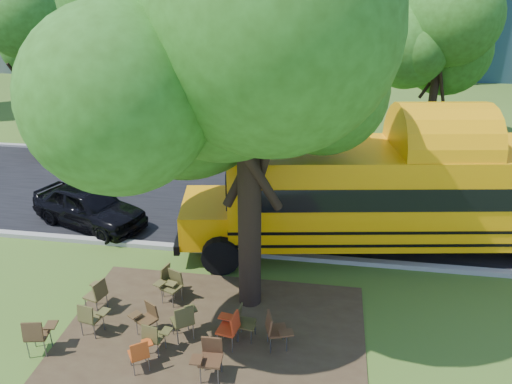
% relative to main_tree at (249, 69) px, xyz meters
% --- Properties ---
extents(ground, '(160.00, 160.00, 0.00)m').
position_rel_main_tree_xyz_m(ground, '(-1.64, -0.75, -5.91)').
color(ground, '#37571B').
rests_on(ground, ground).
extents(dirt_patch, '(7.00, 4.50, 0.03)m').
position_rel_main_tree_xyz_m(dirt_patch, '(-0.64, -1.25, -5.89)').
color(dirt_patch, '#382819').
rests_on(dirt_patch, ground).
extents(asphalt_road, '(80.00, 8.00, 0.04)m').
position_rel_main_tree_xyz_m(asphalt_road, '(-1.64, 6.25, -5.89)').
color(asphalt_road, black).
rests_on(asphalt_road, ground).
extents(kerb_near, '(80.00, 0.25, 0.14)m').
position_rel_main_tree_xyz_m(kerb_near, '(-1.64, 2.25, -5.84)').
color(kerb_near, gray).
rests_on(kerb_near, ground).
extents(kerb_far, '(80.00, 0.25, 0.14)m').
position_rel_main_tree_xyz_m(kerb_far, '(-1.64, 10.35, -5.84)').
color(kerb_far, gray).
rests_on(kerb_far, ground).
extents(bg_tree_0, '(5.20, 5.20, 7.18)m').
position_rel_main_tree_xyz_m(bg_tree_0, '(-13.64, 12.25, -1.33)').
color(bg_tree_0, black).
rests_on(bg_tree_0, ground).
extents(bg_tree_2, '(4.80, 4.80, 6.62)m').
position_rel_main_tree_xyz_m(bg_tree_2, '(-6.64, 15.25, -1.69)').
color(bg_tree_2, black).
rests_on(bg_tree_2, ground).
extents(bg_tree_3, '(5.60, 5.60, 7.84)m').
position_rel_main_tree_xyz_m(bg_tree_3, '(6.36, 13.25, -0.88)').
color(bg_tree_3, black).
rests_on(bg_tree_3, ground).
extents(main_tree, '(7.20, 7.20, 9.52)m').
position_rel_main_tree_xyz_m(main_tree, '(0.00, 0.00, 0.00)').
color(main_tree, black).
rests_on(main_tree, ground).
extents(school_bus, '(13.50, 4.90, 3.24)m').
position_rel_main_tree_xyz_m(school_bus, '(4.70, 3.50, -4.03)').
color(school_bus, '#F79F07').
rests_on(school_bus, ground).
extents(chair_0, '(0.64, 0.65, 0.95)m').
position_rel_main_tree_xyz_m(chair_0, '(-4.27, -2.59, -5.32)').
color(chair_0, '#453018').
rests_on(chair_0, ground).
extents(chair_1, '(0.65, 0.52, 0.89)m').
position_rel_main_tree_xyz_m(chair_1, '(-3.41, -1.83, -5.36)').
color(chair_1, '#4E4922').
rests_on(chair_1, ground).
extents(chair_2, '(0.54, 0.68, 0.81)m').
position_rel_main_tree_xyz_m(chair_2, '(-1.88, -2.73, -5.40)').
color(chair_2, '#B04112').
rests_on(chair_2, ground).
extents(chair_3, '(0.71, 0.56, 0.84)m').
position_rel_main_tree_xyz_m(chair_3, '(-2.15, -1.58, -5.39)').
color(chair_3, '#473119').
rests_on(chair_3, ground).
extents(chair_4, '(0.61, 0.49, 0.83)m').
position_rel_main_tree_xyz_m(chair_4, '(-1.76, -2.20, -5.39)').
color(chair_4, '#47431E').
rests_on(chair_4, ground).
extents(chair_5, '(0.61, 0.57, 0.94)m').
position_rel_main_tree_xyz_m(chair_5, '(-0.40, -2.67, -5.32)').
color(chair_5, '#442A18').
rests_on(chair_5, ground).
extents(chair_6, '(0.54, 0.67, 0.92)m').
position_rel_main_tree_xyz_m(chair_6, '(-0.17, -1.70, -5.34)').
color(chair_6, red).
rests_on(chair_6, ground).
extents(chair_7, '(0.69, 0.63, 0.93)m').
position_rel_main_tree_xyz_m(chair_7, '(0.83, -1.64, -5.33)').
color(chair_7, '#51311D').
rests_on(chair_7, ground).
extents(chair_8, '(0.55, 0.71, 0.92)m').
position_rel_main_tree_xyz_m(chair_8, '(-3.64, -0.96, -5.34)').
color(chair_8, brown).
rests_on(chair_8, ground).
extents(chair_9, '(0.73, 0.57, 0.90)m').
position_rel_main_tree_xyz_m(chair_9, '(-1.96, -0.30, -5.35)').
color(chair_9, '#4E4721').
rests_on(chair_9, ground).
extents(chair_10, '(0.52, 0.67, 0.87)m').
position_rel_main_tree_xyz_m(chair_10, '(-2.10, -0.07, -5.37)').
color(chair_10, brown).
rests_on(chair_10, ground).
extents(chair_11, '(0.64, 0.80, 0.96)m').
position_rel_main_tree_xyz_m(chair_11, '(-1.25, -1.63, -5.31)').
color(chair_11, '#433F1D').
rests_on(chair_11, ground).
extents(chair_12, '(0.50, 0.60, 0.86)m').
position_rel_main_tree_xyz_m(chair_12, '(0.09, -1.43, -5.38)').
color(chair_12, '#453D1E').
rests_on(chair_12, ground).
extents(black_car, '(4.40, 3.01, 1.39)m').
position_rel_main_tree_xyz_m(black_car, '(-5.94, 3.38, -5.21)').
color(black_car, black).
rests_on(black_car, ground).
extents(bg_car_red, '(5.21, 3.46, 1.33)m').
position_rel_main_tree_xyz_m(bg_car_red, '(-9.21, 10.05, -5.24)').
color(bg_car_red, '#5F1210').
rests_on(bg_car_red, ground).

